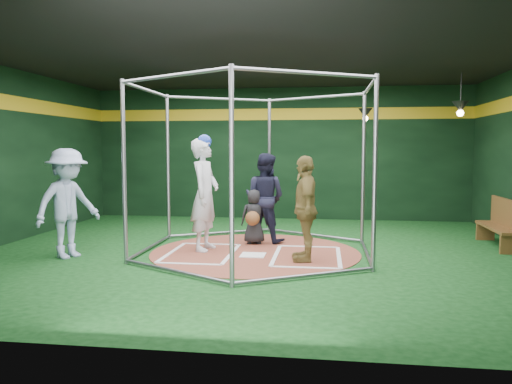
# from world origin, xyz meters

# --- Properties ---
(room_shell) EXTENTS (10.10, 9.10, 3.53)m
(room_shell) POSITION_xyz_m (0.00, 0.01, 1.75)
(room_shell) COLOR #0B330F
(room_shell) RESTS_ON ground
(clay_disc) EXTENTS (3.80, 3.80, 0.01)m
(clay_disc) POSITION_xyz_m (0.00, 0.00, 0.01)
(clay_disc) COLOR brown
(clay_disc) RESTS_ON ground
(home_plate) EXTENTS (0.43, 0.43, 0.01)m
(home_plate) POSITION_xyz_m (0.00, -0.30, 0.02)
(home_plate) COLOR white
(home_plate) RESTS_ON clay_disc
(batter_box_left) EXTENTS (1.17, 1.77, 0.01)m
(batter_box_left) POSITION_xyz_m (-0.95, -0.25, 0.02)
(batter_box_left) COLOR white
(batter_box_left) RESTS_ON clay_disc
(batter_box_right) EXTENTS (1.17, 1.77, 0.01)m
(batter_box_right) POSITION_xyz_m (0.95, -0.25, 0.02)
(batter_box_right) COLOR white
(batter_box_right) RESTS_ON clay_disc
(batting_cage) EXTENTS (4.05, 4.67, 3.00)m
(batting_cage) POSITION_xyz_m (-0.00, -0.00, 1.50)
(batting_cage) COLOR gray
(batting_cage) RESTS_ON ground
(pendant_lamp_near) EXTENTS (0.34, 0.34, 0.90)m
(pendant_lamp_near) POSITION_xyz_m (2.20, 3.60, 2.74)
(pendant_lamp_near) COLOR black
(pendant_lamp_near) RESTS_ON room_shell
(pendant_lamp_far) EXTENTS (0.34, 0.34, 0.90)m
(pendant_lamp_far) POSITION_xyz_m (4.00, 2.00, 2.74)
(pendant_lamp_far) COLOR black
(pendant_lamp_far) RESTS_ON room_shell
(batter_figure) EXTENTS (0.58, 0.81, 2.13)m
(batter_figure) POSITION_xyz_m (-0.95, 0.07, 1.07)
(batter_figure) COLOR silver
(batter_figure) RESTS_ON clay_disc
(visitor_leopard) EXTENTS (0.55, 1.08, 1.76)m
(visitor_leopard) POSITION_xyz_m (0.92, -0.57, 0.89)
(visitor_leopard) COLOR #A38B46
(visitor_leopard) RESTS_ON clay_disc
(catcher_figure) EXTENTS (0.57, 0.59, 1.08)m
(catcher_figure) POSITION_xyz_m (-0.13, 0.77, 0.55)
(catcher_figure) COLOR black
(catcher_figure) RESTS_ON clay_disc
(umpire) EXTENTS (1.04, 0.92, 1.78)m
(umpire) POSITION_xyz_m (0.05, 1.04, 0.90)
(umpire) COLOR black
(umpire) RESTS_ON clay_disc
(bystander_blue) EXTENTS (1.18, 1.41, 1.89)m
(bystander_blue) POSITION_xyz_m (-3.16, -0.84, 0.95)
(bystander_blue) COLOR #9DAECF
(bystander_blue) RESTS_ON ground
(dugout_bench) EXTENTS (0.37, 1.59, 0.93)m
(dugout_bench) POSITION_xyz_m (4.62, 1.18, 0.47)
(dugout_bench) COLOR brown
(dugout_bench) RESTS_ON ground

